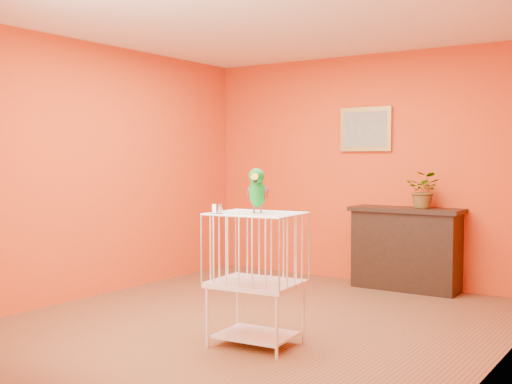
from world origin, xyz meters
The scene contains 8 objects.
ground centered at (0.00, 0.00, 0.00)m, with size 4.50×4.50×0.00m, color brown.
room_shell centered at (0.00, 0.00, 1.58)m, with size 4.50×4.50×4.50m.
console_cabinet centered at (0.56, 2.04, 0.45)m, with size 1.20×0.43×0.89m.
potted_plant centered at (0.75, 1.99, 1.04)m, with size 0.35×0.39×0.30m, color #26722D.
framed_picture centered at (0.00, 2.22, 1.75)m, with size 0.62×0.04×0.50m.
birdcage centered at (0.37, -0.58, 0.52)m, with size 0.69×0.55×1.01m.
feed_cup centered at (0.13, -0.76, 1.04)m, with size 0.09×0.09×0.07m, color silver.
parrot centered at (0.36, -0.55, 1.18)m, with size 0.20×0.30×0.34m.
Camera 1 is at (3.04, -4.56, 1.42)m, focal length 45.00 mm.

